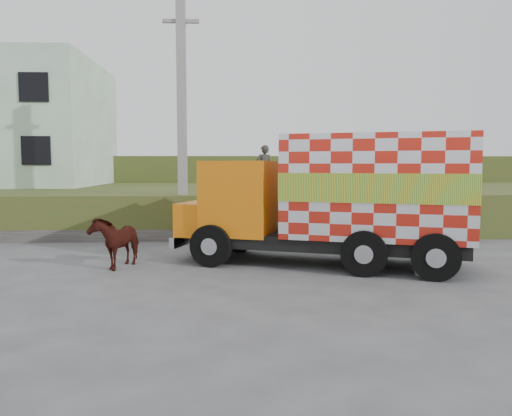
{
  "coord_description": "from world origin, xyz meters",
  "views": [
    {
      "loc": [
        0.71,
        -12.28,
        2.52
      ],
      "look_at": [
        1.34,
        1.69,
        1.3
      ],
      "focal_mm": 35.0,
      "sensor_mm": 36.0,
      "label": 1
    }
  ],
  "objects_px": {
    "utility_pole": "(182,118)",
    "cow": "(117,241)",
    "pedestrian": "(264,168)",
    "cargo_truck": "(337,199)"
  },
  "relations": [
    {
      "from": "cow",
      "to": "pedestrian",
      "type": "relative_size",
      "value": 0.86
    },
    {
      "from": "utility_pole",
      "to": "pedestrian",
      "type": "xyz_separation_m",
      "value": [
        2.89,
        2.42,
        -1.69
      ]
    },
    {
      "from": "cargo_truck",
      "to": "pedestrian",
      "type": "relative_size",
      "value": 4.29
    },
    {
      "from": "cow",
      "to": "pedestrian",
      "type": "bearing_deg",
      "value": 76.93
    },
    {
      "from": "cow",
      "to": "pedestrian",
      "type": "height_order",
      "value": "pedestrian"
    },
    {
      "from": "utility_pole",
      "to": "cow",
      "type": "height_order",
      "value": "utility_pole"
    },
    {
      "from": "cargo_truck",
      "to": "cow",
      "type": "xyz_separation_m",
      "value": [
        -5.46,
        0.01,
        -1.02
      ]
    },
    {
      "from": "utility_pole",
      "to": "cargo_truck",
      "type": "distance_m",
      "value": 6.72
    },
    {
      "from": "cargo_truck",
      "to": "pedestrian",
      "type": "bearing_deg",
      "value": 120.53
    },
    {
      "from": "cargo_truck",
      "to": "pedestrian",
      "type": "xyz_separation_m",
      "value": [
        -1.39,
        7.0,
        0.72
      ]
    }
  ]
}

